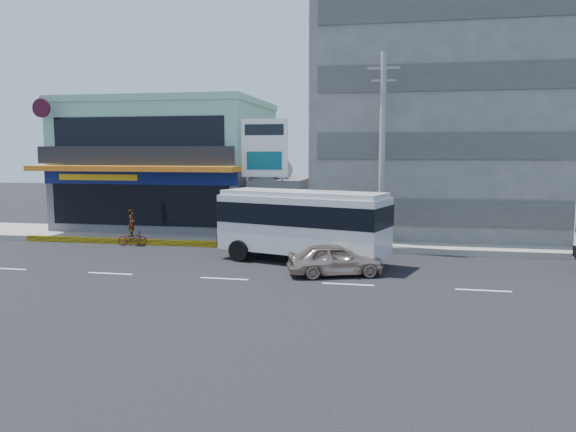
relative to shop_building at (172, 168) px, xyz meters
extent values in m
plane|color=black|center=(8.00, -13.95, -4.00)|extent=(120.00, 120.00, 0.00)
cube|color=gray|center=(13.00, -4.45, -3.85)|extent=(70.00, 5.00, 0.30)
cube|color=#4D4C52|center=(0.00, 0.05, -2.00)|extent=(12.00, 10.00, 4.00)
cube|color=#8FCBB3|center=(0.00, 0.05, 2.00)|extent=(12.00, 10.00, 4.00)
cube|color=orange|center=(0.00, -5.75, 0.15)|extent=(12.40, 1.80, 0.30)
cube|color=navy|center=(0.00, -5.00, -0.40)|extent=(12.00, 0.12, 0.80)
cube|color=black|center=(0.00, -4.97, -1.90)|extent=(11.00, 0.06, 2.60)
cube|color=gray|center=(18.00, 1.05, 3.00)|extent=(16.00, 12.00, 14.00)
cube|color=#4D4C52|center=(8.00, -1.95, -2.25)|extent=(3.00, 6.00, 3.50)
cylinder|color=slate|center=(8.00, -2.95, -0.42)|extent=(1.50, 1.50, 0.15)
cylinder|color=gray|center=(6.50, -4.75, -0.75)|extent=(0.16, 0.16, 6.50)
cylinder|color=gray|center=(8.50, -4.75, -0.75)|extent=(0.16, 0.16, 6.50)
cube|color=white|center=(7.50, -4.75, 1.30)|extent=(2.60, 0.18, 3.20)
cylinder|color=#999993|center=(14.00, -6.55, 1.00)|extent=(0.30, 0.30, 10.00)
cube|color=#999993|center=(14.00, -6.55, 5.20)|extent=(1.60, 0.12, 0.12)
cube|color=#999993|center=(14.00, -6.55, 4.60)|extent=(1.20, 0.10, 0.10)
cube|color=silver|center=(10.53, -9.99, -2.21)|extent=(8.21, 4.69, 2.57)
cube|color=black|center=(10.53, -9.99, -1.70)|extent=(8.28, 4.76, 0.95)
cube|color=silver|center=(10.53, -9.99, -0.81)|extent=(7.93, 4.41, 0.22)
cylinder|color=black|center=(7.60, -10.36, -3.49)|extent=(1.05, 0.60, 1.01)
cylinder|color=black|center=(8.34, -8.01, -3.49)|extent=(1.05, 0.60, 1.01)
cylinder|color=black|center=(12.73, -11.96, -3.49)|extent=(1.05, 0.60, 1.01)
cylinder|color=black|center=(13.46, -9.61, -3.49)|extent=(1.05, 0.60, 1.01)
imported|color=#C2A994|center=(12.33, -12.45, -3.32)|extent=(4.25, 2.78, 1.35)
imported|color=#4C0A0E|center=(0.62, -7.15, -3.59)|extent=(1.62, 0.93, 0.81)
imported|color=#66594C|center=(0.62, -7.15, -2.77)|extent=(0.49, 0.61, 1.47)
camera|label=1|loc=(14.81, -35.23, 1.13)|focal=35.00mm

